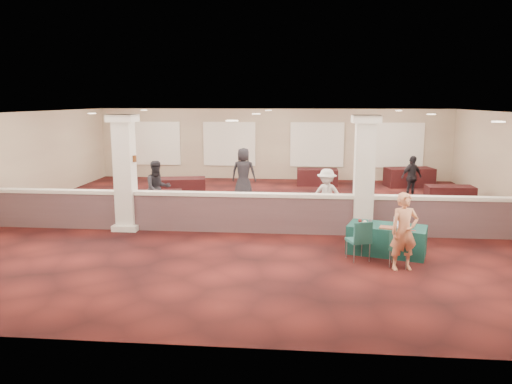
# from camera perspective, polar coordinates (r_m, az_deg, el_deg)

# --- Properties ---
(ground) EXTENTS (16.00, 16.00, 0.00)m
(ground) POSITION_cam_1_polar(r_m,az_deg,el_deg) (15.22, 0.03, -3.15)
(ground) COLOR #4D1613
(ground) RESTS_ON ground
(wall_back) EXTENTS (16.00, 0.04, 3.20)m
(wall_back) POSITION_cam_1_polar(r_m,az_deg,el_deg) (22.86, 1.93, 5.48)
(wall_back) COLOR gray
(wall_back) RESTS_ON ground
(wall_front) EXTENTS (16.00, 0.04, 3.20)m
(wall_front) POSITION_cam_1_polar(r_m,az_deg,el_deg) (7.15, -6.08, -5.68)
(wall_front) COLOR gray
(wall_front) RESTS_ON ground
(wall_left) EXTENTS (0.04, 16.00, 3.20)m
(wall_left) POSITION_cam_1_polar(r_m,az_deg,el_deg) (17.58, -26.94, 2.85)
(wall_left) COLOR gray
(wall_left) RESTS_ON ground
(ceiling) EXTENTS (16.00, 16.00, 0.02)m
(ceiling) POSITION_cam_1_polar(r_m,az_deg,el_deg) (14.80, 0.03, 8.98)
(ceiling) COLOR white
(ceiling) RESTS_ON wall_back
(partition_wall) EXTENTS (15.60, 0.28, 1.10)m
(partition_wall) POSITION_cam_1_polar(r_m,az_deg,el_deg) (13.64, -0.57, -2.31)
(partition_wall) COLOR brown
(partition_wall) RESTS_ON ground
(column_left) EXTENTS (0.72, 0.72, 3.20)m
(column_left) POSITION_cam_1_polar(r_m,az_deg,el_deg) (14.24, -14.74, 2.27)
(column_left) COLOR silver
(column_left) RESTS_ON ground
(column_right) EXTENTS (0.72, 0.72, 3.20)m
(column_right) POSITION_cam_1_polar(r_m,az_deg,el_deg) (13.46, 12.23, 1.92)
(column_right) COLOR silver
(column_right) RESTS_ON ground
(sconce_left) EXTENTS (0.12, 0.12, 0.18)m
(sconce_left) POSITION_cam_1_polar(r_m,az_deg,el_deg) (14.29, -15.86, 3.71)
(sconce_left) COLOR brown
(sconce_left) RESTS_ON column_left
(sconce_right) EXTENTS (0.12, 0.12, 0.18)m
(sconce_right) POSITION_cam_1_polar(r_m,az_deg,el_deg) (14.10, -13.74, 3.72)
(sconce_right) COLOR brown
(sconce_right) RESTS_ON column_left
(near_table) EXTENTS (1.95, 1.36, 0.68)m
(near_table) POSITION_cam_1_polar(r_m,az_deg,el_deg) (12.21, 14.70, -5.29)
(near_table) COLOR #103C35
(near_table) RESTS_ON ground
(conf_chair_main) EXTENTS (0.53, 0.53, 0.84)m
(conf_chair_main) POSITION_cam_1_polar(r_m,az_deg,el_deg) (11.26, 16.06, -5.87)
(conf_chair_main) COLOR #205D51
(conf_chair_main) RESTS_ON ground
(conf_chair_side) EXTENTS (0.60, 0.60, 0.92)m
(conf_chair_side) POSITION_cam_1_polar(r_m,az_deg,el_deg) (11.47, 11.83, -5.11)
(conf_chair_side) COLOR #205D51
(conf_chair_side) RESTS_ON ground
(woman) EXTENTS (0.68, 0.54, 1.67)m
(woman) POSITION_cam_1_polar(r_m,az_deg,el_deg) (11.06, 16.56, -4.36)
(woman) COLOR #E89265
(woman) RESTS_ON ground
(far_table_front_left) EXTENTS (2.00, 1.31, 0.75)m
(far_table_front_left) POSITION_cam_1_polar(r_m,az_deg,el_deg) (16.08, -11.78, -1.27)
(far_table_front_left) COLOR black
(far_table_front_left) RESTS_ON ground
(far_table_front_center) EXTENTS (1.80, 1.14, 0.68)m
(far_table_front_center) POSITION_cam_1_polar(r_m,az_deg,el_deg) (15.57, 5.36, -1.61)
(far_table_front_center) COLOR black
(far_table_front_center) RESTS_ON ground
(far_table_front_right) EXTENTS (1.60, 0.82, 0.65)m
(far_table_front_right) POSITION_cam_1_polar(r_m,az_deg,el_deg) (18.62, 21.26, -0.34)
(far_table_front_right) COLOR black
(far_table_front_right) RESTS_ON ground
(far_table_back_left) EXTENTS (1.95, 1.26, 0.73)m
(far_table_back_left) POSITION_cam_1_polar(r_m,az_deg,el_deg) (18.77, -8.58, 0.48)
(far_table_back_left) COLOR black
(far_table_back_left) RESTS_ON ground
(far_table_back_center) EXTENTS (1.73, 0.88, 0.70)m
(far_table_back_center) POSITION_cam_1_polar(r_m,az_deg,el_deg) (21.45, 7.00, 1.71)
(far_table_back_center) COLOR black
(far_table_back_center) RESTS_ON ground
(far_table_back_right) EXTENTS (2.09, 1.33, 0.78)m
(far_table_back_right) POSITION_cam_1_polar(r_m,az_deg,el_deg) (21.92, 17.10, 1.63)
(far_table_back_right) COLOR black
(far_table_back_right) RESTS_ON ground
(attendee_a) EXTENTS (0.95, 0.86, 1.74)m
(attendee_a) POSITION_cam_1_polar(r_m,az_deg,el_deg) (15.83, -11.17, 0.39)
(attendee_a) COLOR black
(attendee_a) RESTS_ON ground
(attendee_b) EXTENTS (1.10, 0.73, 1.58)m
(attendee_b) POSITION_cam_1_polar(r_m,az_deg,el_deg) (15.00, 8.07, -0.36)
(attendee_b) COLOR silver
(attendee_b) RESTS_ON ground
(attendee_c) EXTENTS (1.02, 0.86, 1.58)m
(attendee_c) POSITION_cam_1_polar(r_m,az_deg,el_deg) (19.27, 17.35, 1.65)
(attendee_c) COLOR black
(attendee_c) RESTS_ON ground
(attendee_d) EXTENTS (0.95, 0.57, 1.85)m
(attendee_d) POSITION_cam_1_polar(r_m,az_deg,el_deg) (18.55, -1.44, 2.23)
(attendee_d) COLOR black
(attendee_d) RESTS_ON ground
(laptop_base) EXTENTS (0.36, 0.29, 0.02)m
(laptop_base) POSITION_cam_1_polar(r_m,az_deg,el_deg) (12.05, 16.06, -3.85)
(laptop_base) COLOR silver
(laptop_base) RESTS_ON near_table
(laptop_screen) EXTENTS (0.30, 0.10, 0.20)m
(laptop_screen) POSITION_cam_1_polar(r_m,az_deg,el_deg) (12.12, 16.15, -3.23)
(laptop_screen) COLOR silver
(laptop_screen) RESTS_ON near_table
(screen_glow) EXTENTS (0.27, 0.08, 0.18)m
(screen_glow) POSITION_cam_1_polar(r_m,az_deg,el_deg) (12.12, 16.14, -3.30)
(screen_glow) COLOR silver
(screen_glow) RESTS_ON near_table
(knitting) EXTENTS (0.44, 0.38, 0.03)m
(knitting) POSITION_cam_1_polar(r_m,az_deg,el_deg) (11.89, 14.85, -3.95)
(knitting) COLOR #C74F1F
(knitting) RESTS_ON near_table
(yarn_cream) EXTENTS (0.10, 0.10, 0.10)m
(yarn_cream) POSITION_cam_1_polar(r_m,az_deg,el_deg) (12.09, 12.32, -3.42)
(yarn_cream) COLOR beige
(yarn_cream) RESTS_ON near_table
(yarn_red) EXTENTS (0.09, 0.09, 0.09)m
(yarn_red) POSITION_cam_1_polar(r_m,az_deg,el_deg) (12.25, 11.79, -3.24)
(yarn_red) COLOR maroon
(yarn_red) RESTS_ON near_table
(yarn_grey) EXTENTS (0.10, 0.10, 0.10)m
(yarn_grey) POSITION_cam_1_polar(r_m,az_deg,el_deg) (12.28, 12.92, -3.25)
(yarn_grey) COLOR #48494D
(yarn_grey) RESTS_ON near_table
(scissors) EXTENTS (0.11, 0.06, 0.01)m
(scissors) POSITION_cam_1_polar(r_m,az_deg,el_deg) (11.81, 17.52, -4.23)
(scissors) COLOR #AF1412
(scissors) RESTS_ON near_table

